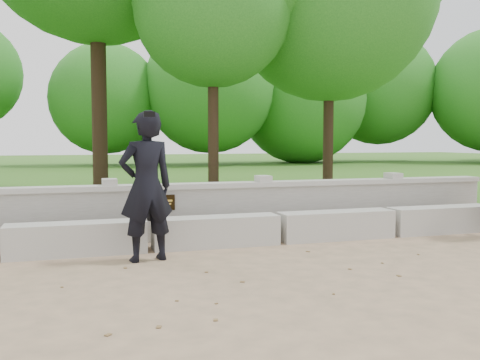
{
  "coord_description": "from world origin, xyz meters",
  "views": [
    {
      "loc": [
        -1.02,
        -5.77,
        1.59
      ],
      "look_at": [
        1.22,
        1.4,
        1.03
      ],
      "focal_mm": 40.0,
      "sensor_mm": 36.0,
      "label": 1
    }
  ],
  "objects": [
    {
      "name": "ground",
      "position": [
        0.0,
        0.0,
        0.0
      ],
      "size": [
        80.0,
        80.0,
        0.0
      ],
      "primitive_type": "plane",
      "color": "tan",
      "rests_on": "ground"
    },
    {
      "name": "lawn",
      "position": [
        0.0,
        14.0,
        0.12
      ],
      "size": [
        40.0,
        22.0,
        0.25
      ],
      "primitive_type": "cube",
      "color": "#245718",
      "rests_on": "ground"
    },
    {
      "name": "concrete_bench",
      "position": [
        0.0,
        1.9,
        0.22
      ],
      "size": [
        11.9,
        0.45,
        0.45
      ],
      "color": "beige",
      "rests_on": "ground"
    },
    {
      "name": "parapet_wall",
      "position": [
        0.0,
        2.6,
        0.46
      ],
      "size": [
        12.5,
        0.35,
        0.9
      ],
      "color": "#B5B3AB",
      "rests_on": "ground"
    },
    {
      "name": "man_main",
      "position": [
        -0.12,
        1.25,
        0.99
      ],
      "size": [
        0.8,
        0.72,
        1.97
      ],
      "color": "black",
      "rests_on": "ground"
    },
    {
      "name": "shrub_b",
      "position": [
        0.46,
        4.89,
        0.56
      ],
      "size": [
        0.38,
        0.42,
        0.62
      ],
      "primitive_type": "imported",
      "rotation": [
        0.0,
        0.0,
        1.96
      ],
      "color": "#478C2F",
      "rests_on": "lawn"
    },
    {
      "name": "shrub_c",
      "position": [
        2.12,
        3.3,
        0.54
      ],
      "size": [
        0.61,
        0.56,
        0.57
      ],
      "primitive_type": "imported",
      "rotation": [
        0.0,
        0.0,
        3.39
      ],
      "color": "#478C2F",
      "rests_on": "lawn"
    },
    {
      "name": "shrub_d",
      "position": [
        0.53,
        6.26,
        0.54
      ],
      "size": [
        0.34,
        0.37,
        0.58
      ],
      "primitive_type": "imported",
      "rotation": [
        0.0,
        0.0,
        4.88
      ],
      "color": "#478C2F",
      "rests_on": "lawn"
    }
  ]
}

